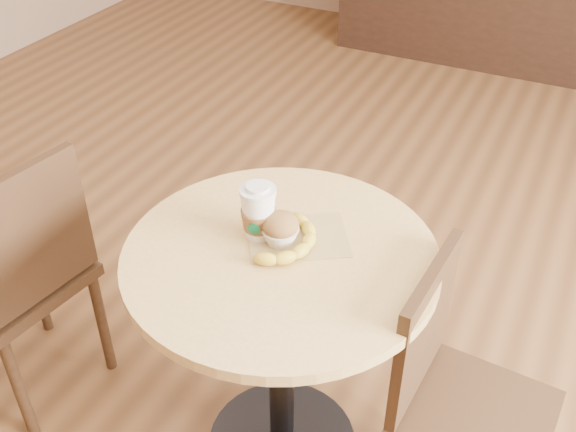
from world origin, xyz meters
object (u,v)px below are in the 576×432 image
Objects in this scene: chair_right at (455,397)px; cafe_table at (281,312)px; coffee_cup at (258,214)px; banana at (294,242)px; muffin at (280,229)px; chair_left at (21,275)px.

cafe_table is at bearing 97.27° from chair_right.
banana is at bearing -16.84° from coffee_cup.
muffin is (-0.02, 0.03, 0.24)m from cafe_table.
chair_right reaches higher than banana.
chair_left is 1.08× the size of chair_right.
coffee_cup is 1.60× the size of muffin.
chair_left is at bearing 179.74° from coffee_cup.
coffee_cup is 0.11m from banana.
banana is at bearing 51.26° from cafe_table.
coffee_cup is at bearing 177.00° from muffin.
chair_left is 5.89× the size of coffee_cup.
chair_left reaches higher than muffin.
chair_left is 0.87m from banana.
muffin reaches higher than chair_right.
chair_left is 9.42× the size of muffin.
chair_right is 0.59m from muffin.
muffin is (-0.48, 0.00, 0.35)m from chair_right.
coffee_cup is 0.06m from muffin.
chair_left reaches higher than chair_right.
cafe_table is at bearing -122.05° from banana.
chair_left reaches higher than banana.
cafe_table is 0.47m from chair_right.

